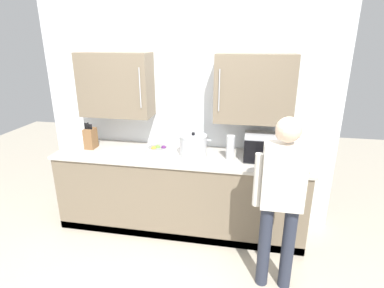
{
  "coord_description": "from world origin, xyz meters",
  "views": [
    {
      "loc": [
        0.72,
        -2.19,
        2.14
      ],
      "look_at": [
        0.15,
        0.86,
        1.06
      ],
      "focal_mm": 28.54,
      "sensor_mm": 36.0,
      "label": 1
    }
  ],
  "objects": [
    {
      "name": "counter_unit",
      "position": [
        0.0,
        0.9,
        0.46
      ],
      "size": [
        2.81,
        0.68,
        0.91
      ],
      "color": "#756651",
      "rests_on": "ground_plane"
    },
    {
      "name": "thermos_flask",
      "position": [
        0.56,
        0.87,
        1.05
      ],
      "size": [
        0.09,
        0.09,
        0.27
      ],
      "color": "#B7BABF",
      "rests_on": "counter_unit"
    },
    {
      "name": "ground_plane",
      "position": [
        0.0,
        0.0,
        0.0
      ],
      "size": [
        9.85,
        9.85,
        0.0
      ],
      "primitive_type": "plane",
      "color": "#B7AD99"
    },
    {
      "name": "knife_block",
      "position": [
        -1.07,
        0.92,
        1.04
      ],
      "size": [
        0.11,
        0.15,
        0.32
      ],
      "color": "brown",
      "rests_on": "counter_unit"
    },
    {
      "name": "fruit_bowl",
      "position": [
        -0.25,
        0.9,
        0.96
      ],
      "size": [
        0.27,
        0.27,
        0.1
      ],
      "color": "white",
      "rests_on": "counter_unit"
    },
    {
      "name": "microwave_oven",
      "position": [
        0.96,
        0.94,
        1.05
      ],
      "size": [
        0.56,
        0.38,
        0.26
      ],
      "color": "#B7BABF",
      "rests_on": "counter_unit"
    },
    {
      "name": "person_figure",
      "position": [
        1.03,
        0.15,
        0.94
      ],
      "size": [
        0.44,
        0.6,
        1.58
      ],
      "color": "#282D3D",
      "rests_on": "ground_plane"
    },
    {
      "name": "back_wall_tiled",
      "position": [
        0.0,
        1.23,
        1.45
      ],
      "size": [
        3.46,
        0.44,
        2.75
      ],
      "color": "silver",
      "rests_on": "ground_plane"
    },
    {
      "name": "stock_pot",
      "position": [
        0.16,
        0.9,
        1.03
      ],
      "size": [
        0.39,
        0.3,
        0.27
      ],
      "color": "#B7BABF",
      "rests_on": "counter_unit"
    }
  ]
}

